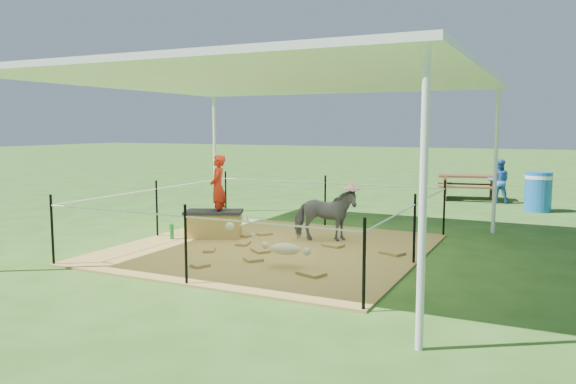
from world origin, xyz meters
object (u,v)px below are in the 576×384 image
at_px(trash_barrel, 538,192).
at_px(distant_person, 499,181).
at_px(foal, 285,247).
at_px(green_bottle, 172,231).
at_px(picnic_table_near, 469,187).
at_px(woman, 218,182).
at_px(pony, 325,215).
at_px(straw_bale, 214,225).

distance_m(trash_barrel, distant_person, 1.48).
bearing_deg(trash_barrel, foal, -111.97).
relative_size(green_bottle, picnic_table_near, 0.16).
xyz_separation_m(woman, distant_person, (3.88, 7.00, -0.44)).
xyz_separation_m(green_bottle, foal, (2.58, -0.88, 0.15)).
height_order(foal, trash_barrel, trash_barrel).
xyz_separation_m(pony, trash_barrel, (3.07, 5.35, -0.02)).
height_order(pony, trash_barrel, pony).
distance_m(green_bottle, trash_barrel, 8.37).
xyz_separation_m(straw_bale, picnic_table_near, (3.20, 7.39, 0.09)).
distance_m(straw_bale, distant_person, 8.06).
distance_m(green_bottle, pony, 2.61).
bearing_deg(foal, trash_barrel, 56.51).
relative_size(green_bottle, pony, 0.25).
distance_m(green_bottle, foal, 2.72).
distance_m(straw_bale, trash_barrel, 7.67).
distance_m(straw_bale, woman, 0.77).
distance_m(straw_bale, picnic_table_near, 8.05).
relative_size(woman, foal, 1.11).
xyz_separation_m(straw_bale, distant_person, (3.98, 7.00, 0.32)).
bearing_deg(picnic_table_near, trash_barrel, -52.92).
relative_size(straw_bale, woman, 0.83).
bearing_deg(picnic_table_near, straw_bale, -125.23).
height_order(straw_bale, trash_barrel, trash_barrel).
relative_size(straw_bale, distant_person, 0.83).
height_order(straw_bale, picnic_table_near, picnic_table_near).
relative_size(foal, picnic_table_near, 0.64).
bearing_deg(straw_bale, trash_barrel, 50.00).
distance_m(woman, trash_barrel, 7.63).
distance_m(green_bottle, distant_person, 8.73).
bearing_deg(trash_barrel, pony, -119.86).
height_order(pony, foal, pony).
bearing_deg(foal, green_bottle, 149.66).
xyz_separation_m(green_bottle, distant_person, (4.53, 7.45, 0.40)).
distance_m(pony, foal, 1.86).
relative_size(straw_bale, foal, 0.93).
height_order(pony, picnic_table_near, pony).
xyz_separation_m(foal, picnic_table_near, (1.17, 8.71, 0.02)).
relative_size(pony, picnic_table_near, 0.66).
relative_size(pony, distant_person, 0.93).
distance_m(straw_bale, green_bottle, 0.71).
distance_m(trash_barrel, picnic_table_near, 2.30).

